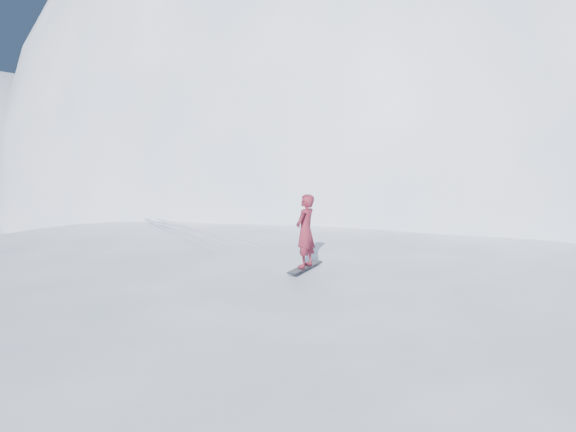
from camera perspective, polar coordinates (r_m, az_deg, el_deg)
name	(u,v)px	position (r m, az deg, el deg)	size (l,w,h in m)	color
ground	(266,362)	(13.20, -2.44, -15.92)	(400.00, 400.00, 0.00)	white
near_ridge	(260,316)	(16.10, -3.16, -11.04)	(36.00, 28.00, 4.80)	white
summit_peak	(387,194)	(45.85, 10.99, 2.46)	(60.00, 56.00, 56.00)	white
peak_shoulder	(292,213)	(34.70, 0.48, 0.31)	(28.00, 24.00, 18.00)	white
wind_bumps	(219,335)	(14.86, -7.64, -12.95)	(16.00, 14.40, 1.00)	white
snowboard	(305,267)	(12.43, 1.92, -5.67)	(1.36, 0.25, 0.02)	black
snowboarder	(305,231)	(12.23, 1.94, -1.65)	(0.64, 0.42, 1.75)	maroon
board_tracks	(186,232)	(16.85, -11.25, -1.70)	(2.29, 5.95, 0.04)	silver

